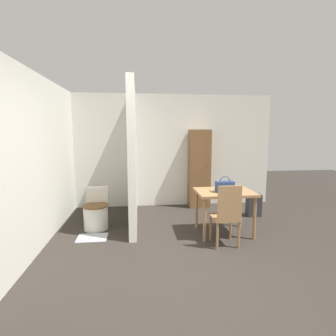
% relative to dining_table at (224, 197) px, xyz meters
% --- Properties ---
extents(ground_plane, '(16.00, 16.00, 0.00)m').
position_rel_dining_table_xyz_m(ground_plane, '(-0.81, -1.40, -0.63)').
color(ground_plane, '#2D2823').
extents(wall_back, '(4.93, 0.12, 2.50)m').
position_rel_dining_table_xyz_m(wall_back, '(-0.81, 1.87, 0.62)').
color(wall_back, silver).
rests_on(wall_back, ground_plane).
extents(wall_left, '(0.12, 4.22, 2.50)m').
position_rel_dining_table_xyz_m(wall_left, '(-2.84, 0.21, 0.62)').
color(wall_left, silver).
rests_on(wall_left, ground_plane).
extents(partition_wall, '(0.12, 2.01, 2.50)m').
position_rel_dining_table_xyz_m(partition_wall, '(-1.49, 0.81, 0.62)').
color(partition_wall, silver).
rests_on(partition_wall, ground_plane).
extents(dining_table, '(0.91, 0.68, 0.72)m').
position_rel_dining_table_xyz_m(dining_table, '(0.00, 0.00, 0.00)').
color(dining_table, '#997047').
rests_on(dining_table, ground_plane).
extents(wooden_chair, '(0.39, 0.39, 0.93)m').
position_rel_dining_table_xyz_m(wooden_chair, '(-0.12, -0.47, -0.14)').
color(wooden_chair, '#997047').
rests_on(wooden_chair, ground_plane).
extents(toilet, '(0.44, 0.58, 0.68)m').
position_rel_dining_table_xyz_m(toilet, '(-2.13, 0.52, -0.34)').
color(toilet, silver).
rests_on(toilet, ground_plane).
extents(handbag, '(0.28, 0.14, 0.25)m').
position_rel_dining_table_xyz_m(handbag, '(-0.02, -0.07, 0.19)').
color(handbag, navy).
rests_on(handbag, dining_table).
extents(wooden_cabinet, '(0.46, 0.35, 1.72)m').
position_rel_dining_table_xyz_m(wooden_cabinet, '(-0.04, 1.63, 0.24)').
color(wooden_cabinet, brown).
rests_on(wooden_cabinet, ground_plane).
extents(bath_mat, '(0.47, 0.34, 0.01)m').
position_rel_dining_table_xyz_m(bath_mat, '(-2.13, 0.05, -0.62)').
color(bath_mat, '#B2BCC6').
rests_on(bath_mat, ground_plane).
extents(space_heater, '(0.27, 0.19, 0.44)m').
position_rel_dining_table_xyz_m(space_heater, '(0.90, 0.83, -0.40)').
color(space_heater, '#2D2D33').
rests_on(space_heater, ground_plane).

